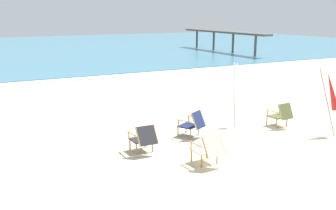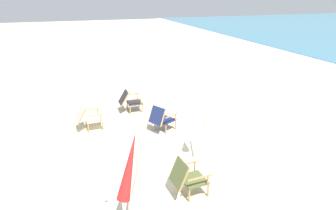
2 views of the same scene
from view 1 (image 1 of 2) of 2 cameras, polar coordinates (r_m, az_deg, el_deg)
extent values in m
plane|color=beige|center=(11.98, 9.88, -4.55)|extent=(80.00, 80.00, 0.00)
cube|color=teal|center=(42.49, -18.16, 7.83)|extent=(80.00, 40.00, 0.10)
cube|color=white|center=(22.86, -9.38, 4.07)|extent=(80.00, 1.10, 0.06)
cube|color=#515B33|center=(13.31, 15.55, -1.60)|extent=(0.55, 0.52, 0.04)
cube|color=#515B33|center=(13.03, 16.71, -0.91)|extent=(0.51, 0.27, 0.49)
cylinder|color=#AD7F4C|center=(13.33, 14.15, -2.21)|extent=(0.04, 0.04, 0.32)
cylinder|color=#AD7F4C|center=(13.66, 15.52, -1.92)|extent=(0.04, 0.04, 0.32)
cylinder|color=#AD7F4C|center=(13.05, 15.50, -2.63)|extent=(0.04, 0.04, 0.32)
cylinder|color=#AD7F4C|center=(13.38, 16.87, -2.32)|extent=(0.04, 0.04, 0.32)
cube|color=#AD7F4C|center=(13.04, 14.84, -0.86)|extent=(0.07, 0.53, 0.02)
cylinder|color=#AD7F4C|center=(13.20, 14.22, -1.16)|extent=(0.04, 0.04, 0.22)
cube|color=#AD7F4C|center=(13.45, 16.48, -0.55)|extent=(0.07, 0.53, 0.02)
cylinder|color=#AD7F4C|center=(13.60, 15.87, -0.84)|extent=(0.04, 0.04, 0.22)
cylinder|color=#AD7F4C|center=(12.85, 15.95, -1.06)|extent=(0.06, 0.24, 0.49)
cylinder|color=#AD7F4C|center=(13.22, 17.45, -0.76)|extent=(0.06, 0.24, 0.49)
cube|color=#19234C|center=(11.79, 2.96, -3.03)|extent=(0.68, 0.67, 0.04)
cube|color=#19234C|center=(11.56, 4.43, -2.16)|extent=(0.55, 0.45, 0.49)
cylinder|color=#AD7F4C|center=(11.76, 1.45, -3.88)|extent=(0.04, 0.04, 0.32)
cylinder|color=#AD7F4C|center=(12.14, 2.65, -3.33)|extent=(0.04, 0.04, 0.32)
cylinder|color=#AD7F4C|center=(11.54, 3.26, -4.23)|extent=(0.04, 0.04, 0.32)
cylinder|color=#AD7F4C|center=(11.93, 4.42, -3.66)|extent=(0.04, 0.04, 0.32)
cube|color=#AD7F4C|center=(11.49, 2.33, -2.32)|extent=(0.28, 0.48, 0.02)
cylinder|color=#AD7F4C|center=(11.62, 1.53, -2.70)|extent=(0.04, 0.04, 0.22)
cube|color=#AD7F4C|center=(11.96, 3.75, -1.72)|extent=(0.28, 0.48, 0.02)
cylinder|color=#AD7F4C|center=(12.08, 2.97, -2.09)|extent=(0.04, 0.04, 0.22)
cylinder|color=#AD7F4C|center=(11.35, 3.79, -2.45)|extent=(0.15, 0.24, 0.49)
cylinder|color=#AD7F4C|center=(11.77, 5.05, -1.89)|extent=(0.15, 0.24, 0.49)
cube|color=#28282D|center=(10.55, -3.94, -5.03)|extent=(0.53, 0.49, 0.04)
cube|color=#28282D|center=(10.16, -3.08, -4.44)|extent=(0.50, 0.31, 0.46)
cylinder|color=#AD7F4C|center=(10.70, -5.55, -5.70)|extent=(0.04, 0.04, 0.32)
cylinder|color=#AD7F4C|center=(10.88, -3.27, -5.33)|extent=(0.04, 0.04, 0.32)
cylinder|color=#AD7F4C|center=(10.33, -4.61, -6.39)|extent=(0.04, 0.04, 0.32)
cylinder|color=#AD7F4C|center=(10.51, -2.27, -6.00)|extent=(0.04, 0.04, 0.32)
cube|color=#AD7F4C|center=(10.36, -5.32, -4.12)|extent=(0.04, 0.53, 0.02)
cylinder|color=#AD7F4C|center=(10.56, -5.71, -4.42)|extent=(0.04, 0.04, 0.22)
cube|color=#AD7F4C|center=(10.58, -2.53, -3.71)|extent=(0.04, 0.53, 0.02)
cylinder|color=#AD7F4C|center=(10.78, -2.96, -4.01)|extent=(0.04, 0.04, 0.22)
cylinder|color=#AD7F4C|center=(10.06, -4.39, -4.64)|extent=(0.04, 0.31, 0.46)
cylinder|color=#AD7F4C|center=(10.26, -1.79, -4.24)|extent=(0.04, 0.31, 0.46)
cube|color=beige|center=(9.77, 5.29, -6.58)|extent=(0.55, 0.51, 0.04)
cube|color=beige|center=(9.41, 6.66, -5.95)|extent=(0.51, 0.32, 0.47)
cylinder|color=#AD7F4C|center=(9.86, 3.41, -7.34)|extent=(0.04, 0.04, 0.32)
cylinder|color=#AD7F4C|center=(10.12, 5.62, -6.84)|extent=(0.04, 0.04, 0.32)
cylinder|color=#AD7F4C|center=(9.53, 4.89, -8.12)|extent=(0.04, 0.04, 0.32)
cylinder|color=#AD7F4C|center=(9.80, 7.13, -7.57)|extent=(0.04, 0.04, 0.32)
cube|color=#AD7F4C|center=(9.53, 4.02, -5.68)|extent=(0.07, 0.53, 0.02)
cylinder|color=#AD7F4C|center=(9.71, 3.37, -5.99)|extent=(0.04, 0.04, 0.22)
cube|color=#AD7F4C|center=(9.84, 6.71, -5.11)|extent=(0.07, 0.53, 0.02)
cylinder|color=#AD7F4C|center=(10.02, 6.03, -5.42)|extent=(0.04, 0.04, 0.22)
cylinder|color=#AD7F4C|center=(9.27, 5.40, -6.23)|extent=(0.06, 0.30, 0.47)
cylinder|color=#AD7F4C|center=(9.57, 7.88, -5.67)|extent=(0.06, 0.30, 0.47)
cylinder|color=#B7B2A8|center=(12.99, 9.61, 1.51)|extent=(0.27, 0.51, 2.05)
cone|color=white|center=(12.84, 9.74, 2.99)|extent=(0.41, 0.53, 1.17)
sphere|color=#B7B2A8|center=(12.58, 10.01, 5.83)|extent=(0.06, 0.06, 0.06)
cylinder|color=#B7B2A8|center=(12.72, 22.09, 0.40)|extent=(0.33, 0.58, 2.03)
cone|color=red|center=(12.63, 22.68, 1.90)|extent=(0.44, 0.57, 1.17)
cube|color=brown|center=(36.70, 8.03, 10.45)|extent=(0.90, 12.09, 0.16)
cylinder|color=brown|center=(33.18, 12.57, 8.34)|extent=(0.20, 0.20, 1.88)
cylinder|color=brown|center=(35.54, 9.41, 8.79)|extent=(0.20, 0.20, 1.88)
cylinder|color=brown|center=(37.99, 6.65, 9.16)|extent=(0.20, 0.20, 1.88)
cylinder|color=brown|center=(40.52, 4.22, 9.47)|extent=(0.20, 0.20, 1.88)
camera|label=2|loc=(15.44, 35.77, 12.07)|focal=32.00mm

